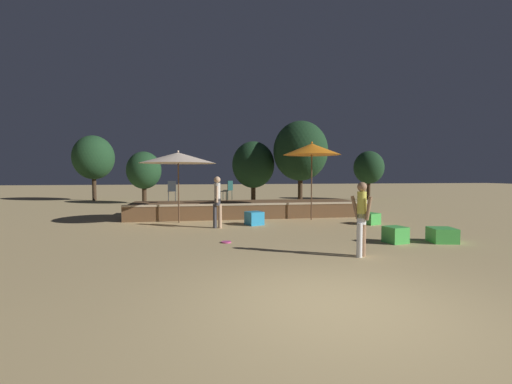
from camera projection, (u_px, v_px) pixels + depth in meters
The scene contains 19 objects.
ground_plane at pixel (337, 306), 4.89m from camera, with size 120.00×120.00×0.00m, color tan.
wooden_deck at pixel (247, 209), 15.67m from camera, with size 10.33×3.06×0.68m.
patio_umbrella_0 at pixel (178, 158), 13.13m from camera, with size 2.92×2.92×2.80m.
patio_umbrella_1 at pixel (312, 149), 13.99m from camera, with size 2.35×2.35×3.22m.
cube_seat_0 at pixel (395, 235), 9.38m from camera, with size 0.61×0.61×0.45m.
cube_seat_1 at pixel (442, 235), 9.45m from camera, with size 0.76×0.76×0.40m.
cube_seat_2 at pixel (370, 219), 12.88m from camera, with size 0.70×0.70×0.42m.
cube_seat_3 at pixel (254, 218), 12.70m from camera, with size 0.71×0.71×0.49m.
person_0 at pixel (217, 200), 11.91m from camera, with size 0.31×0.51×1.81m.
person_2 at pixel (362, 217), 7.76m from camera, with size 0.37×0.47×1.70m.
bistro_chair_0 at pixel (229, 188), 16.13m from camera, with size 0.48×0.48×0.90m.
bistro_chair_1 at pixel (221, 189), 15.20m from camera, with size 0.42×0.42×0.90m.
bistro_chair_2 at pixel (172, 189), 15.42m from camera, with size 0.40×0.40×0.90m.
frisbee_disc at pixel (226, 242), 9.40m from camera, with size 0.27×0.27×0.03m.
background_tree_0 at pixel (94, 158), 24.39m from camera, with size 2.84×2.84×4.64m.
background_tree_1 at pixel (253, 165), 21.23m from camera, with size 2.62×2.62×3.92m.
background_tree_2 at pixel (300, 151), 20.37m from camera, with size 3.23×3.23×5.05m.
background_tree_3 at pixel (369, 168), 25.29m from camera, with size 2.20×2.20×3.60m.
background_tree_4 at pixel (144, 170), 21.93m from camera, with size 2.18×2.18×3.34m.
Camera 1 is at (-1.96, -4.53, 1.88)m, focal length 24.00 mm.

